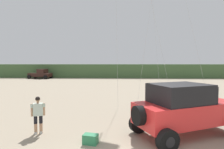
{
  "coord_description": "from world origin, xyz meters",
  "views": [
    {
      "loc": [
        -0.47,
        -5.18,
        3.13
      ],
      "look_at": [
        -0.9,
        3.93,
        2.59
      ],
      "focal_mm": 30.13,
      "sensor_mm": 36.0,
      "label": 1
    }
  ],
  "objects": [
    {
      "name": "dune_ridge",
      "position": [
        -5.07,
        38.57,
        1.47
      ],
      "size": [
        90.0,
        7.77,
        2.95
      ],
      "primitive_type": "cube",
      "color": "#426038",
      "rests_on": "ground_plane"
    },
    {
      "name": "jeep",
      "position": [
        2.28,
        2.95,
        1.2
      ],
      "size": [
        5.0,
        3.94,
        2.26
      ],
      "color": "red",
      "rests_on": "ground_plane"
    },
    {
      "name": "cooler_box",
      "position": [
        -1.64,
        1.9,
        0.19
      ],
      "size": [
        0.62,
        0.46,
        0.38
      ],
      "primitive_type": "cube",
      "rotation": [
        0.0,
        0.0,
        -0.2
      ],
      "color": "#2D7F51",
      "rests_on": "ground_plane"
    },
    {
      "name": "distant_pickup",
      "position": [
        -17.09,
        32.9,
        0.94
      ],
      "size": [
        4.84,
        3.04,
        1.98
      ],
      "color": "black",
      "rests_on": "ground_plane"
    },
    {
      "name": "person_watching",
      "position": [
        -4.15,
        2.88,
        0.94
      ],
      "size": [
        0.59,
        0.41,
        1.67
      ],
      "color": "tan",
      "rests_on": "ground_plane"
    }
  ]
}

